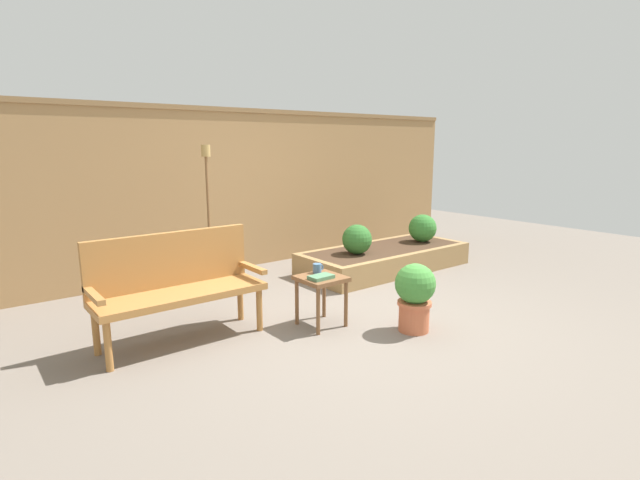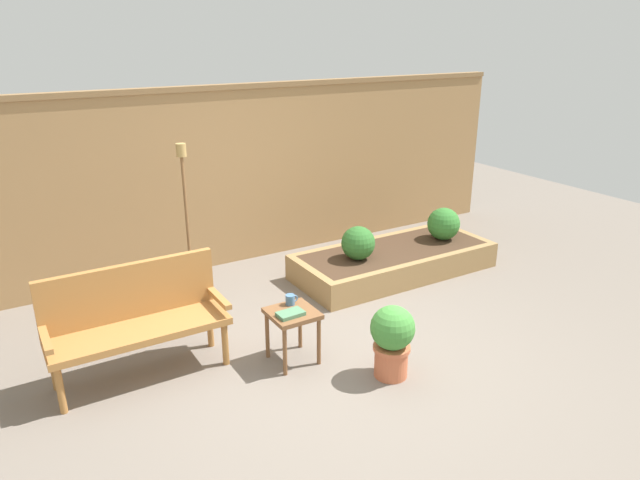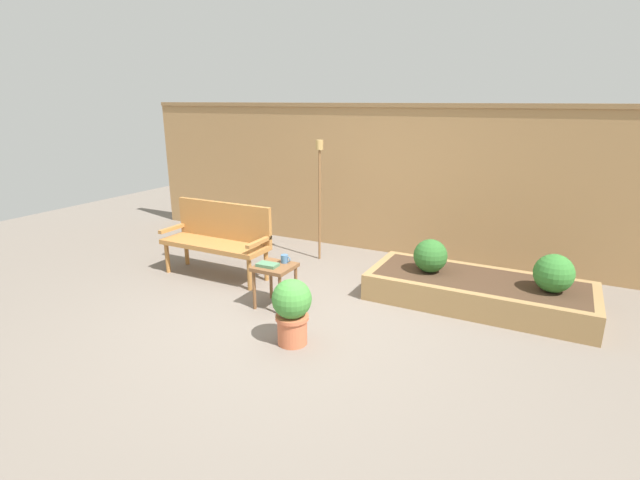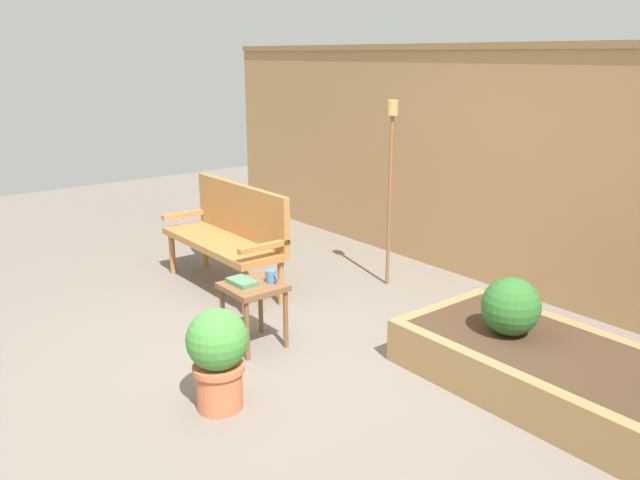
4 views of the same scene
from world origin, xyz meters
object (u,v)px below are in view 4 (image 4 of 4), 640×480
object	(u,v)px
side_table	(253,295)
potted_boxwood	(218,354)
shrub_near_bench	(511,306)
garden_bench	(231,229)
book_on_table	(242,282)
tiki_torch	(391,161)
cup_on_table	(271,276)

from	to	relation	value
side_table	potted_boxwood	bearing A→B (deg)	-46.93
shrub_near_bench	garden_bench	bearing A→B (deg)	-168.28
book_on_table	potted_boxwood	bearing A→B (deg)	-44.01
garden_bench	tiki_torch	size ratio (longest dim) A/B	0.86
garden_bench	book_on_table	xyz separation A→B (m)	(1.14, -0.59, -0.05)
book_on_table	side_table	bearing A→B (deg)	48.34
cup_on_table	potted_boxwood	size ratio (longest dim) A/B	0.19
shrub_near_bench	book_on_table	bearing A→B (deg)	-142.51
garden_bench	potted_boxwood	bearing A→B (deg)	-33.07
garden_bench	book_on_table	world-z (taller)	garden_bench
book_on_table	tiki_torch	xyz separation A→B (m)	(-0.27, 1.74, 0.66)
shrub_near_bench	side_table	bearing A→B (deg)	-143.10
book_on_table	potted_boxwood	distance (m)	0.87
book_on_table	shrub_near_bench	xyz separation A→B (m)	(1.47, 1.13, -0.01)
book_on_table	shrub_near_bench	world-z (taller)	shrub_near_bench
side_table	potted_boxwood	xyz separation A→B (m)	(0.59, -0.63, -0.04)
shrub_near_bench	tiki_torch	bearing A→B (deg)	160.83
garden_bench	side_table	bearing A→B (deg)	-23.90
side_table	garden_bench	bearing A→B (deg)	156.10
potted_boxwood	tiki_torch	xyz separation A→B (m)	(-0.91, 2.30, 0.80)
side_table	book_on_table	xyz separation A→B (m)	(-0.05, -0.06, 0.10)
tiki_torch	book_on_table	bearing A→B (deg)	-81.01
side_table	cup_on_table	xyz separation A→B (m)	(0.05, 0.13, 0.13)
side_table	tiki_torch	distance (m)	1.87
garden_bench	tiki_torch	xyz separation A→B (m)	(0.86, 1.15, 0.61)
book_on_table	shrub_near_bench	size ratio (longest dim) A/B	0.59
tiki_torch	garden_bench	bearing A→B (deg)	-126.90
cup_on_table	book_on_table	bearing A→B (deg)	-118.51
shrub_near_bench	tiki_torch	world-z (taller)	tiki_torch
side_table	book_on_table	world-z (taller)	book_on_table
potted_boxwood	garden_bench	bearing A→B (deg)	146.93
shrub_near_bench	potted_boxwood	bearing A→B (deg)	-116.10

